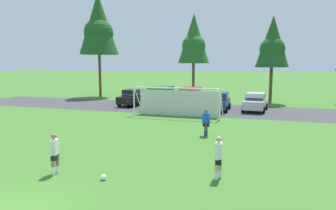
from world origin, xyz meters
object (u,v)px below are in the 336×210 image
player_midfield_center (206,123)px  player_defender_far (55,154)px  parked_car_slot_center (218,101)px  soccer_ball (104,177)px  parked_car_slot_center_left (190,98)px  parked_car_slot_far_left (133,97)px  parked_car_slot_left (160,97)px  player_striker_near (219,158)px  soccer_goal (178,101)px  parked_car_slot_center_right (255,102)px

player_midfield_center → player_defender_far: (-4.41, -8.34, 0.00)m
player_midfield_center → parked_car_slot_center: 10.81m
soccer_ball → parked_car_slot_center_left: 18.84m
player_defender_far → parked_car_slot_center_left: (0.78, 18.78, 0.29)m
soccer_ball → parked_car_slot_far_left: bearing=111.9°
parked_car_slot_center_left → player_defender_far: bearing=-92.4°
parked_car_slot_far_left → soccer_ball: bearing=-68.1°
parked_car_slot_center → parked_car_slot_left: bearing=-178.6°
soccer_ball → player_striker_near: size_ratio=0.13×
parked_car_slot_center → player_midfield_center: bearing=-85.2°
player_defender_far → parked_car_slot_center: bearing=79.6°
soccer_ball → parked_car_slot_far_left: size_ratio=0.05×
soccer_goal → player_defender_far: bearing=-92.9°
player_midfield_center → parked_car_slot_left: size_ratio=0.35×
parked_car_slot_left → parked_car_slot_center_left: size_ratio=0.99×
soccer_goal → parked_car_slot_far_left: soccer_goal is taller
parked_car_slot_center → parked_car_slot_center_right: 3.43m
player_striker_near → parked_car_slot_left: (-8.59, 17.44, 0.29)m
parked_car_slot_far_left → parked_car_slot_center_right: same height
soccer_goal → parked_car_slot_center_left: bearing=89.5°
soccer_goal → player_striker_near: soccer_goal is taller
parked_car_slot_center_left → soccer_ball: bearing=-85.8°
parked_car_slot_center_right → parked_car_slot_center_left: bearing=-170.5°
player_striker_near → parked_car_slot_left: 19.44m
player_midfield_center → parked_car_slot_far_left: bearing=131.6°
player_defender_far → soccer_goal: bearing=87.1°
parked_car_slot_left → parked_car_slot_center: bearing=1.4°
player_striker_near → parked_car_slot_far_left: (-12.06, 18.34, 0.05)m
player_defender_far → soccer_ball: bearing=0.3°
parked_car_slot_far_left → parked_car_slot_center: (9.33, -0.76, 0.00)m
parked_car_slot_far_left → parked_car_slot_center: 9.36m
soccer_goal → parked_car_slot_far_left: (-6.58, 5.21, -0.42)m
soccer_ball → soccer_goal: (-1.41, 14.64, 1.18)m
soccer_ball → parked_car_slot_center_left: (-1.38, 18.77, 1.00)m
soccer_ball → player_striker_near: (4.07, 1.51, 0.71)m
player_midfield_center → parked_car_slot_center_right: size_ratio=0.38×
player_striker_near → parked_car_slot_center_left: size_ratio=0.35×
soccer_goal → parked_car_slot_far_left: size_ratio=1.76×
parked_car_slot_center → player_defender_far: bearing=-100.4°
parked_car_slot_far_left → parked_car_slot_center: same height
soccer_ball → player_midfield_center: 8.65m
parked_car_slot_left → parked_car_slot_center_left: bearing=-3.4°
soccer_ball → parked_car_slot_left: parked_car_slot_left is taller
soccer_ball → soccer_goal: size_ratio=0.03×
parked_car_slot_far_left → parked_car_slot_center_right: bearing=-0.3°
player_striker_near → soccer_goal: bearing=112.7°
player_striker_near → player_midfield_center: size_ratio=1.00×
soccer_ball → parked_car_slot_left: bearing=103.4°
player_defender_far → parked_car_slot_center_left: 18.80m
soccer_ball → parked_car_slot_left: (-4.52, 18.95, 1.00)m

